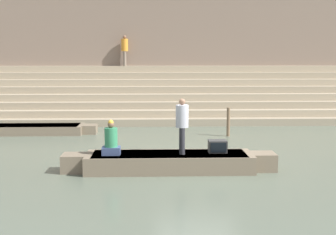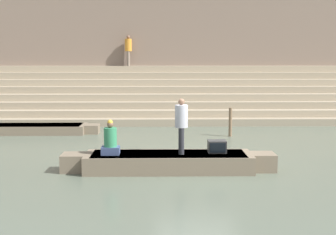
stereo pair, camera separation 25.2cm
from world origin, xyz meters
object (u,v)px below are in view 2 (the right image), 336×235
person_rowing (110,141)px  person_on_steps (128,48)px  person_standing (181,122)px  moored_boat_shore (36,129)px  mooring_post (230,122)px  tv_set (217,146)px  rowboat_main (169,162)px

person_rowing → person_on_steps: person_on_steps is taller
person_standing → moored_boat_shore: size_ratio=0.30×
person_rowing → mooring_post: size_ratio=0.85×
tv_set → person_on_steps: bearing=108.4°
tv_set → mooring_post: size_ratio=0.45×
moored_boat_shore → tv_set: bearing=-40.2°
person_standing → person_on_steps: bearing=116.5°
person_rowing → person_on_steps: 13.21m
person_rowing → moored_boat_shore: (-3.92, 6.71, -0.70)m
person_standing → moored_boat_shore: 9.02m
person_rowing → moored_boat_shore: person_rowing is taller
tv_set → moored_boat_shore: tv_set is taller
moored_boat_shore → rowboat_main: bearing=-47.2°
tv_set → person_on_steps: 13.50m
person_standing → mooring_post: person_standing is taller
rowboat_main → person_on_steps: 13.43m
person_on_steps → rowboat_main: bearing=-124.6°
person_rowing → person_on_steps: bearing=81.6°
rowboat_main → mooring_post: bearing=65.4°
moored_boat_shore → person_standing: bearing=-45.5°
person_standing → person_rowing: bearing=-162.3°
person_rowing → mooring_post: bearing=43.5°
rowboat_main → person_rowing: person_rowing is taller
mooring_post → person_on_steps: bearing=123.5°
mooring_post → person_on_steps: size_ratio=0.71×
rowboat_main → person_standing: size_ratio=3.86×
moored_boat_shore → mooring_post: 8.32m
person_rowing → person_standing: bearing=-8.2°
person_standing → moored_boat_shore: (-5.97, 6.65, -1.23)m
person_on_steps → moored_boat_shore: bearing=-163.6°
person_standing → moored_boat_shore: person_standing is taller
person_rowing → moored_boat_shore: 7.81m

